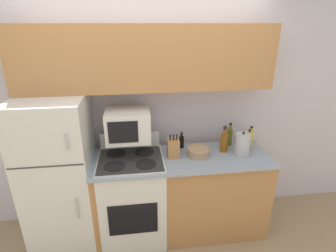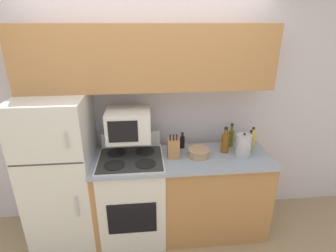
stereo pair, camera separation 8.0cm
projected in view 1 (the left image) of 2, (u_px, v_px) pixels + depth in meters
ground_plane at (155, 252)px, 2.71m from camera, size 12.00×12.00×0.00m
wall_back at (147, 113)px, 2.89m from camera, size 8.00×0.05×2.55m
lower_cabinets at (181, 194)px, 2.84m from camera, size 1.81×0.62×0.94m
refrigerator at (61, 174)px, 2.62m from camera, size 0.64×0.70×1.59m
upper_cabinets at (147, 58)px, 2.48m from camera, size 2.45×0.34×0.61m
stove at (133, 197)px, 2.76m from camera, size 0.65×0.61×1.11m
microwave at (128, 125)px, 2.57m from camera, size 0.43×0.36×0.30m
knife_block at (173, 148)px, 2.62m from camera, size 0.12×0.11×0.25m
bowl at (198, 152)px, 2.66m from camera, size 0.23×0.23×0.08m
bottle_vinegar at (248, 142)px, 2.76m from camera, size 0.06×0.06×0.24m
bottle_soy_sauce at (182, 142)px, 2.83m from camera, size 0.05×0.05×0.18m
bottle_whiskey at (224, 142)px, 2.73m from camera, size 0.08×0.08×0.28m
bottle_cooking_spray at (250, 138)px, 2.88m from camera, size 0.06×0.06×0.22m
bottle_olive_oil at (230, 136)px, 2.88m from camera, size 0.06×0.06×0.26m
kettle at (242, 144)px, 2.66m from camera, size 0.16×0.16×0.25m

